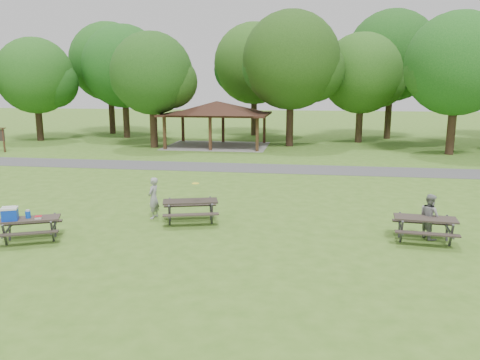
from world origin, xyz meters
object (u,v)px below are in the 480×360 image
(picnic_table_near, at_px, (24,220))
(frisbee_catcher, at_px, (430,216))
(picnic_table_middle, at_px, (190,206))
(frisbee_thrower, at_px, (154,198))

(picnic_table_near, xyz_separation_m, frisbee_catcher, (13.29, 2.38, 0.03))
(picnic_table_near, bearing_deg, picnic_table_middle, 31.43)
(frisbee_thrower, bearing_deg, picnic_table_near, -36.31)
(picnic_table_near, relative_size, frisbee_catcher, 1.50)
(picnic_table_middle, distance_m, frisbee_thrower, 1.60)
(picnic_table_near, distance_m, frisbee_thrower, 4.69)
(frisbee_thrower, distance_m, frisbee_catcher, 10.03)
(picnic_table_middle, bearing_deg, picnic_table_near, -148.57)
(frisbee_catcher, bearing_deg, frisbee_thrower, 61.62)
(frisbee_catcher, bearing_deg, picnic_table_near, 77.18)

